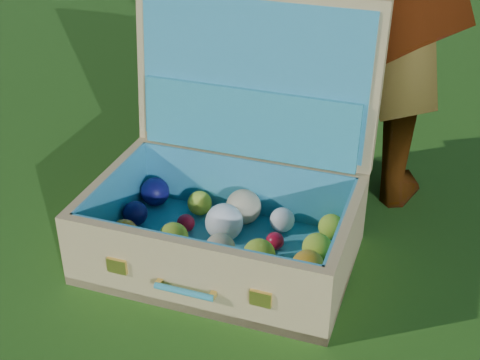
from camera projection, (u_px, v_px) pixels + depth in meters
The scene contains 2 objects.
ground at pixel (135, 283), 1.66m from camera, with size 60.00×60.00×0.00m, color #215114.
suitcase at pixel (233, 185), 1.72m from camera, with size 0.77×0.67×0.64m.
Camera 1 is at (0.93, -0.95, 1.06)m, focal length 50.00 mm.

